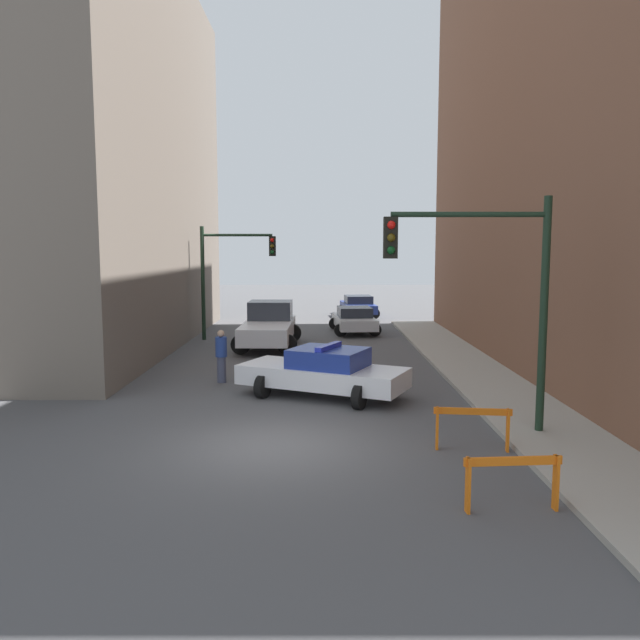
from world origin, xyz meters
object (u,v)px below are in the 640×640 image
at_px(white_truck, 271,326).
at_px(parked_car_mid, 360,306).
at_px(pedestrian_crossing, 223,355).
at_px(traffic_light_far, 229,266).
at_px(traffic_light_near, 494,279).
at_px(barrier_mid, 475,422).
at_px(barrier_front, 515,474).
at_px(police_car, 326,372).
at_px(parked_car_near, 356,319).

xyz_separation_m(white_truck, parked_car_mid, (4.56, 12.06, -0.23)).
bearing_deg(pedestrian_crossing, traffic_light_far, 165.31).
height_order(traffic_light_near, white_truck, traffic_light_near).
bearing_deg(parked_car_mid, barrier_mid, -92.71).
height_order(traffic_light_near, traffic_light_far, traffic_light_near).
distance_m(white_truck, barrier_mid, 14.84).
distance_m(traffic_light_near, barrier_front, 5.06).
bearing_deg(traffic_light_near, barrier_mid, -119.71).
distance_m(traffic_light_near, police_car, 5.88).
relative_size(traffic_light_near, parked_car_near, 1.17).
bearing_deg(police_car, traffic_light_far, 46.65).
bearing_deg(barrier_mid, police_car, 123.00).
relative_size(white_truck, barrier_mid, 3.41).
bearing_deg(pedestrian_crossing, parked_car_near, 135.66).
distance_m(police_car, barrier_front, 8.29).
xyz_separation_m(parked_car_near, parked_car_mid, (0.66, 7.60, 0.00)).
xyz_separation_m(traffic_light_near, white_truck, (-5.96, 12.79, -2.62)).
bearing_deg(traffic_light_near, parked_car_mid, 93.21).
bearing_deg(traffic_light_near, traffic_light_far, 118.35).
relative_size(traffic_light_far, pedestrian_crossing, 3.13).
bearing_deg(traffic_light_near, pedestrian_crossing, 140.68).
height_order(traffic_light_far, barrier_mid, traffic_light_far).
xyz_separation_m(traffic_light_near, traffic_light_far, (-8.03, 14.88, -0.13)).
height_order(traffic_light_far, white_truck, traffic_light_far).
bearing_deg(pedestrian_crossing, barrier_front, 10.53).
xyz_separation_m(parked_car_near, barrier_mid, (1.46, -18.29, -0.06)).
xyz_separation_m(police_car, barrier_mid, (3.06, -4.71, -0.11)).
bearing_deg(traffic_light_far, parked_car_mid, 56.35).
relative_size(police_car, pedestrian_crossing, 3.04).
distance_m(police_car, pedestrian_crossing, 3.76).
bearing_deg(parked_car_mid, traffic_light_near, -91.27).
bearing_deg(barrier_mid, parked_car_near, 94.56).
bearing_deg(police_car, parked_car_near, 18.63).
bearing_deg(white_truck, parked_car_near, 49.84).
bearing_deg(white_truck, traffic_light_near, -64.01).
relative_size(traffic_light_far, barrier_mid, 3.26).
height_order(traffic_light_far, police_car, traffic_light_far).
height_order(white_truck, parked_car_near, white_truck).
relative_size(pedestrian_crossing, barrier_front, 1.04).
xyz_separation_m(police_car, parked_car_near, (1.60, 13.59, -0.05)).
bearing_deg(parked_car_near, traffic_light_near, -87.73).
bearing_deg(barrier_mid, traffic_light_far, 115.03).
height_order(white_truck, parked_car_mid, white_truck).
bearing_deg(barrier_front, white_truck, 107.31).
bearing_deg(barrier_mid, parked_car_mid, 91.77).
height_order(pedestrian_crossing, barrier_mid, pedestrian_crossing).
relative_size(white_truck, parked_car_near, 1.23).
height_order(traffic_light_near, police_car, traffic_light_near).
xyz_separation_m(traffic_light_far, pedestrian_crossing, (1.17, -9.27, -2.54)).
distance_m(parked_car_mid, pedestrian_crossing, 20.00).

